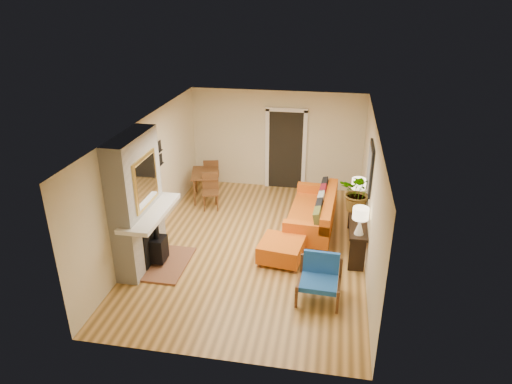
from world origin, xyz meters
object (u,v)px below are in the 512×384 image
sofa (316,213)px  console_table (357,223)px  lamp_far (358,188)px  lamp_near (360,218)px  houseplant (359,192)px  blue_chair (320,275)px  ottoman (281,249)px  dining_table (208,178)px

sofa → console_table: 1.15m
console_table → lamp_far: lamp_far is taller
lamp_near → houseplant: houseplant is taller
console_table → lamp_far: size_ratio=3.43×
houseplant → sofa: bearing=153.2°
sofa → houseplant: houseplant is taller
console_table → houseplant: (-0.01, 0.30, 0.56)m
blue_chair → houseplant: houseplant is taller
blue_chair → ottoman: bearing=127.9°
sofa → ottoman: sofa is taller
sofa → ottoman: bearing=-111.8°
sofa → lamp_far: bearing=-0.4°
lamp_far → houseplant: 0.43m
ottoman → blue_chair: 1.31m
blue_chair → lamp_near: (0.65, 1.04, 0.65)m
lamp_near → houseplant: (-0.01, 1.00, 0.08)m
ottoman → console_table: console_table is taller
houseplant → lamp_far: bearing=88.7°
lamp_far → sofa: bearing=179.6°
sofa → lamp_far: lamp_far is taller
dining_table → houseplant: 4.00m
ottoman → lamp_far: lamp_far is taller
sofa → ottoman: (-0.58, -1.45, -0.14)m
sofa → lamp_near: 1.81m
ottoman → lamp_far: size_ratio=1.70×
ottoman → houseplant: size_ratio=1.11×
ottoman → lamp_near: 1.67m
dining_table → houseplant: bearing=-23.2°
dining_table → lamp_far: size_ratio=3.08×
console_table → houseplant: size_ratio=2.23×
blue_chair → lamp_far: lamp_far is taller
blue_chair → houseplant: size_ratio=0.92×
console_table → houseplant: 0.64m
sofa → blue_chair: bearing=-85.0°
blue_chair → lamp_far: size_ratio=1.42×
lamp_near → lamp_far: same height
sofa → console_table: (0.87, -0.73, 0.19)m
blue_chair → lamp_near: size_ratio=1.42×
lamp_far → dining_table: bearing=162.7°
console_table → lamp_near: bearing=-90.0°
dining_table → lamp_far: bearing=-17.3°
lamp_near → lamp_far: (0.00, 1.43, 0.00)m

